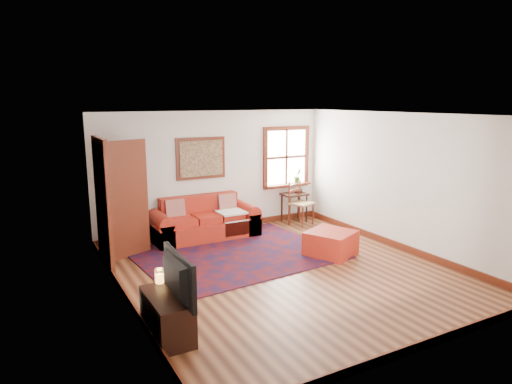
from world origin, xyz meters
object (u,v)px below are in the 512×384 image
side_table (294,199)px  media_cabinet (167,316)px  red_ottoman (331,243)px  red_leather_sofa (204,224)px  ladder_back_chair (299,201)px

side_table → media_cabinet: size_ratio=0.73×
media_cabinet → red_ottoman: bearing=21.7°
red_ottoman → media_cabinet: size_ratio=0.83×
red_ottoman → media_cabinet: media_cabinet is taller
red_leather_sofa → ladder_back_chair: ladder_back_chair is taller
red_ottoman → red_leather_sofa: bearing=102.9°
ladder_back_chair → media_cabinet: (-4.08, -3.33, -0.28)m
red_ottoman → side_table: size_ratio=1.15×
red_leather_sofa → side_table: bearing=3.3°
ladder_back_chair → red_leather_sofa: bearing=177.6°
ladder_back_chair → side_table: bearing=84.8°
media_cabinet → side_table: bearing=40.9°
side_table → ladder_back_chair: bearing=-95.2°
red_leather_sofa → red_ottoman: size_ratio=2.79×
red_leather_sofa → side_table: red_leather_sofa is taller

